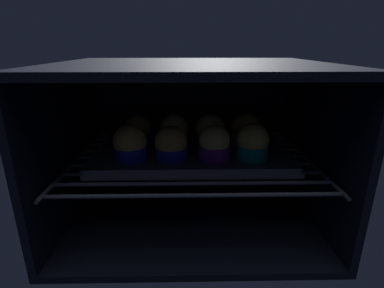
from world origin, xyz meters
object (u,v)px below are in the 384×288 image
Objects in this scene: muffin_row0_col1 at (171,145)px; muffin_row1_col2 at (210,132)px; muffin_row1_col1 at (174,132)px; muffin_row1_col3 at (246,131)px; muffin_row0_col2 at (214,144)px; muffin_row0_col0 at (130,144)px; muffin_row1_col0 at (138,132)px; muffin_row0_col3 at (253,143)px; baking_tray at (192,153)px.

muffin_row1_col2 reaches higher than muffin_row0_col1.
muffin_row1_col3 reaches higher than muffin_row1_col1.
muffin_row0_col2 is 0.97× the size of muffin_row1_col2.
muffin_row1_col0 is at bearing 89.23° from muffin_row0_col0.
muffin_row1_col1 is at bearing 44.42° from muffin_row0_col0.
muffin_row0_col3 is 9.19cm from muffin_row1_col3.
muffin_row0_col1 is 17.86cm from muffin_row0_col3.
muffin_row1_col1 is (-17.51, 8.89, -0.01)cm from muffin_row0_col3.
muffin_row1_col0 is (-8.73, 9.06, 0.23)cm from muffin_row0_col1.
baking_tray is 14.74cm from muffin_row1_col0.
muffin_row1_col3 is (8.93, -0.06, 0.11)cm from muffin_row1_col2.
muffin_row1_col1 is (9.08, -0.43, 0.18)cm from muffin_row1_col0.
muffin_row0_col2 is 12.81cm from muffin_row1_col1.
muffin_row1_col0 is 1.02× the size of muffin_row1_col1.
muffin_row1_col0 reaches higher than muffin_row0_col2.
muffin_row0_col3 is at bearing 0.79° from muffin_row0_col2.
muffin_row1_col1 and muffin_row1_col2 have the same top height.
muffin_row1_col3 is at bearing -0.29° from muffin_row1_col0.
muffin_row0_col2 is at bearing -133.03° from muffin_row1_col3.
muffin_row1_col2 is at bearing 133.09° from muffin_row0_col3.
muffin_row0_col3 is at bearing 0.27° from muffin_row0_col0.
muffin_row1_col3 is at bearing 0.96° from muffin_row1_col1.
muffin_row1_col2 reaches higher than muffin_row0_col2.
muffin_row0_col1 is 12.58cm from muffin_row1_col0.
muffin_row1_col3 is at bearing 46.97° from muffin_row0_col2.
muffin_row0_col3 is 0.98× the size of muffin_row1_col3.
muffin_row1_col0 is 1.03× the size of muffin_row1_col2.
muffin_row0_col2 is (18.31, 0.01, -0.14)cm from muffin_row0_col0.
baking_tray is 5.97× the size of muffin_row0_col1.
muffin_row1_col3 is at bearing 19.04° from muffin_row0_col0.
muffin_row0_col0 is at bearing -152.57° from muffin_row1_col2.
muffin_row0_col1 is at bearing 2.55° from muffin_row0_col0.
muffin_row0_col0 and muffin_row0_col3 have the same top height.
muffin_row1_col1 is 17.79cm from muffin_row1_col3.
muffin_row1_col0 and muffin_row1_col3 have the same top height.
muffin_row0_col0 is 0.98× the size of muffin_row1_col3.
muffin_row0_col1 is 0.92× the size of muffin_row1_col1.
muffin_row0_col1 is 8.64cm from muffin_row1_col1.
muffin_row1_col0 is (-13.38, 4.76, 3.93)cm from baking_tray.
muffin_row0_col0 is 20.35cm from muffin_row1_col2.
muffin_row0_col3 is at bearing -19.32° from muffin_row1_col0.
muffin_row1_col2 is at bearing 91.48° from muffin_row0_col2.
muffin_row1_col0 is (-18.18, 9.44, 0.03)cm from muffin_row0_col2.
muffin_row0_col1 is at bearing -153.81° from muffin_row1_col3.
baking_tray is 7.34cm from muffin_row0_col1.
muffin_row0_col3 is (13.20, -4.57, 4.12)cm from baking_tray.
muffin_row0_col1 is at bearing 179.14° from muffin_row0_col3.
muffin_row0_col2 is (9.45, -0.38, 0.20)cm from muffin_row0_col1.
muffin_row0_col1 is 0.91× the size of muffin_row1_col3.
muffin_row0_col0 is 1.07× the size of muffin_row0_col1.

